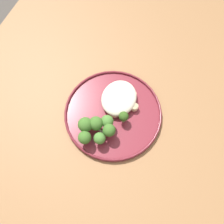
{
  "coord_description": "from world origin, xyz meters",
  "views": [
    {
      "loc": [
        0.27,
        0.11,
        1.46
      ],
      "look_at": [
        0.0,
        -0.0,
        0.76
      ],
      "focal_mm": 41.71,
      "sensor_mm": 36.0,
      "label": 1
    }
  ],
  "objects_px": {
    "seared_scallop_center_golden": "(131,95)",
    "broccoli_floret_near_rim": "(96,124)",
    "dinner_plate": "(112,113)",
    "broccoli_floret_left_leaning": "(109,130)",
    "broccoli_floret_rear_charred": "(124,117)",
    "broccoli_floret_front_edge": "(109,122)",
    "broccoli_floret_tall_stalk": "(98,138)",
    "seared_scallop_on_noodles": "(115,112)",
    "seared_scallop_tiny_bay": "(124,107)",
    "seared_scallop_right_edge": "(134,107)",
    "broccoli_floret_center_pile": "(85,125)",
    "seared_scallop_half_hidden": "(110,91)",
    "broccoli_floret_right_tilted": "(85,138)",
    "seared_scallop_large_seared": "(121,99)"
  },
  "relations": [
    {
      "from": "seared_scallop_center_golden",
      "to": "broccoli_floret_near_rim",
      "type": "xyz_separation_m",
      "value": [
        0.14,
        -0.05,
        0.03
      ]
    },
    {
      "from": "dinner_plate",
      "to": "broccoli_floret_left_leaning",
      "type": "relative_size",
      "value": 4.89
    },
    {
      "from": "broccoli_floret_rear_charred",
      "to": "broccoli_floret_front_edge",
      "type": "height_order",
      "value": "broccoli_floret_front_edge"
    },
    {
      "from": "broccoli_floret_tall_stalk",
      "to": "broccoli_floret_front_edge",
      "type": "xyz_separation_m",
      "value": [
        -0.05,
        0.01,
        0.0
      ]
    },
    {
      "from": "seared_scallop_on_noodles",
      "to": "broccoli_floret_near_rim",
      "type": "distance_m",
      "value": 0.08
    },
    {
      "from": "seared_scallop_tiny_bay",
      "to": "broccoli_floret_left_leaning",
      "type": "distance_m",
      "value": 0.1
    },
    {
      "from": "seared_scallop_right_edge",
      "to": "broccoli_floret_rear_charred",
      "type": "distance_m",
      "value": 0.05
    },
    {
      "from": "broccoli_floret_near_rim",
      "to": "broccoli_floret_rear_charred",
      "type": "distance_m",
      "value": 0.08
    },
    {
      "from": "seared_scallop_on_noodles",
      "to": "broccoli_floret_center_pile",
      "type": "relative_size",
      "value": 0.44
    },
    {
      "from": "broccoli_floret_rear_charred",
      "to": "broccoli_floret_left_leaning",
      "type": "relative_size",
      "value": 0.78
    },
    {
      "from": "seared_scallop_half_hidden",
      "to": "broccoli_floret_near_rim",
      "type": "xyz_separation_m",
      "value": [
        0.12,
        0.01,
        0.03
      ]
    },
    {
      "from": "broccoli_floret_front_edge",
      "to": "seared_scallop_right_edge",
      "type": "bearing_deg",
      "value": 149.49
    },
    {
      "from": "seared_scallop_on_noodles",
      "to": "broccoli_floret_front_edge",
      "type": "bearing_deg",
      "value": -2.2
    },
    {
      "from": "broccoli_floret_left_leaning",
      "to": "broccoli_floret_front_edge",
      "type": "xyz_separation_m",
      "value": [
        -0.02,
        -0.01,
        -0.0
      ]
    },
    {
      "from": "seared_scallop_center_golden",
      "to": "broccoli_floret_rear_charred",
      "type": "xyz_separation_m",
      "value": [
        0.08,
        0.01,
        0.02
      ]
    },
    {
      "from": "seared_scallop_on_noodles",
      "to": "dinner_plate",
      "type": "bearing_deg",
      "value": -61.24
    },
    {
      "from": "seared_scallop_tiny_bay",
      "to": "broccoli_floret_near_rim",
      "type": "relative_size",
      "value": 0.45
    },
    {
      "from": "seared_scallop_center_golden",
      "to": "broccoli_floret_front_edge",
      "type": "height_order",
      "value": "broccoli_floret_front_edge"
    },
    {
      "from": "seared_scallop_on_noodles",
      "to": "broccoli_floret_right_tilted",
      "type": "relative_size",
      "value": 0.5
    },
    {
      "from": "broccoli_floret_rear_charred",
      "to": "seared_scallop_large_seared",
      "type": "bearing_deg",
      "value": -150.82
    },
    {
      "from": "seared_scallop_on_noodles",
      "to": "broccoli_floret_left_leaning",
      "type": "xyz_separation_m",
      "value": [
        0.07,
        0.01,
        0.03
      ]
    },
    {
      "from": "seared_scallop_center_golden",
      "to": "broccoli_floret_rear_charred",
      "type": "relative_size",
      "value": 0.72
    },
    {
      "from": "broccoli_floret_center_pile",
      "to": "broccoli_floret_tall_stalk",
      "type": "xyz_separation_m",
      "value": [
        0.02,
        0.05,
        -0.01
      ]
    },
    {
      "from": "broccoli_floret_left_leaning",
      "to": "broccoli_floret_front_edge",
      "type": "height_order",
      "value": "broccoli_floret_left_leaning"
    },
    {
      "from": "seared_scallop_half_hidden",
      "to": "seared_scallop_right_edge",
      "type": "relative_size",
      "value": 1.24
    },
    {
      "from": "seared_scallop_tiny_bay",
      "to": "broccoli_floret_left_leaning",
      "type": "xyz_separation_m",
      "value": [
        0.09,
        -0.01,
        0.03
      ]
    },
    {
      "from": "seared_scallop_right_edge",
      "to": "broccoli_floret_near_rim",
      "type": "relative_size",
      "value": 0.38
    },
    {
      "from": "broccoli_floret_tall_stalk",
      "to": "broccoli_floret_left_leaning",
      "type": "distance_m",
      "value": 0.04
    },
    {
      "from": "seared_scallop_large_seared",
      "to": "broccoli_floret_center_pile",
      "type": "height_order",
      "value": "broccoli_floret_center_pile"
    },
    {
      "from": "seared_scallop_half_hidden",
      "to": "broccoli_floret_right_tilted",
      "type": "distance_m",
      "value": 0.17
    },
    {
      "from": "dinner_plate",
      "to": "seared_scallop_large_seared",
      "type": "bearing_deg",
      "value": 172.35
    },
    {
      "from": "broccoli_floret_right_tilted",
      "to": "seared_scallop_right_edge",
      "type": "bearing_deg",
      "value": 149.0
    },
    {
      "from": "broccoli_floret_near_rim",
      "to": "seared_scallop_large_seared",
      "type": "bearing_deg",
      "value": 165.35
    },
    {
      "from": "seared_scallop_right_edge",
      "to": "broccoli_floret_left_leaning",
      "type": "relative_size",
      "value": 0.39
    },
    {
      "from": "broccoli_floret_front_edge",
      "to": "broccoli_floret_rear_charred",
      "type": "bearing_deg",
      "value": 136.25
    },
    {
      "from": "seared_scallop_large_seared",
      "to": "seared_scallop_center_golden",
      "type": "relative_size",
      "value": 1.01
    },
    {
      "from": "seared_scallop_large_seared",
      "to": "broccoli_floret_rear_charred",
      "type": "bearing_deg",
      "value": 29.18
    },
    {
      "from": "broccoli_floret_left_leaning",
      "to": "dinner_plate",
      "type": "bearing_deg",
      "value": -163.7
    },
    {
      "from": "broccoli_floret_near_rim",
      "to": "broccoli_floret_center_pile",
      "type": "xyz_separation_m",
      "value": [
        0.02,
        -0.03,
        0.0
      ]
    },
    {
      "from": "dinner_plate",
      "to": "seared_scallop_large_seared",
      "type": "distance_m",
      "value": 0.05
    },
    {
      "from": "seared_scallop_tiny_bay",
      "to": "broccoli_floret_front_edge",
      "type": "height_order",
      "value": "broccoli_floret_front_edge"
    },
    {
      "from": "seared_scallop_half_hidden",
      "to": "seared_scallop_tiny_bay",
      "type": "bearing_deg",
      "value": 60.0
    },
    {
      "from": "seared_scallop_tiny_bay",
      "to": "broccoli_floret_right_tilted",
      "type": "bearing_deg",
      "value": -24.68
    },
    {
      "from": "broccoli_floret_rear_charred",
      "to": "broccoli_floret_tall_stalk",
      "type": "height_order",
      "value": "broccoli_floret_tall_stalk"
    },
    {
      "from": "broccoli_floret_rear_charred",
      "to": "broccoli_floret_front_edge",
      "type": "relative_size",
      "value": 0.85
    },
    {
      "from": "dinner_plate",
      "to": "seared_scallop_half_hidden",
      "type": "distance_m",
      "value": 0.07
    },
    {
      "from": "seared_scallop_large_seared",
      "to": "broccoli_floret_rear_charred",
      "type": "height_order",
      "value": "broccoli_floret_rear_charred"
    },
    {
      "from": "dinner_plate",
      "to": "seared_scallop_center_golden",
      "type": "relative_size",
      "value": 8.74
    },
    {
      "from": "seared_scallop_large_seared",
      "to": "broccoli_floret_left_leaning",
      "type": "relative_size",
      "value": 0.57
    },
    {
      "from": "broccoli_floret_tall_stalk",
      "to": "broccoli_floret_rear_charred",
      "type": "bearing_deg",
      "value": 154.41
    }
  ]
}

